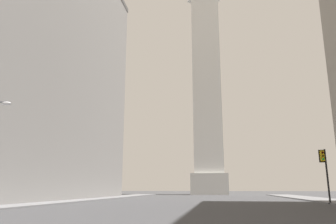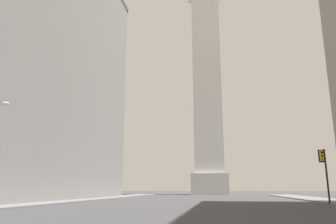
# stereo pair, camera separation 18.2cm
# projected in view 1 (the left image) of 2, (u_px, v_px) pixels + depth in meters

# --- Properties ---
(sidewalk_left) EXTENTS (5.00, 98.79, 0.15)m
(sidewalk_left) POSITION_uv_depth(u_px,v_px,m) (42.00, 203.00, 33.62)
(sidewalk_left) COLOR slate
(sidewalk_left) RESTS_ON ground_plane
(obelisk) EXTENTS (9.17, 9.17, 62.52)m
(obelisk) POSITION_uv_depth(u_px,v_px,m) (207.00, 81.00, 88.82)
(obelisk) COLOR silver
(obelisk) RESTS_ON ground_plane
(traffic_light_mid_right) EXTENTS (0.79, 0.51, 5.53)m
(traffic_light_mid_right) POSITION_uv_depth(u_px,v_px,m) (325.00, 167.00, 33.75)
(traffic_light_mid_right) COLOR black
(traffic_light_mid_right) RESTS_ON ground_plane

